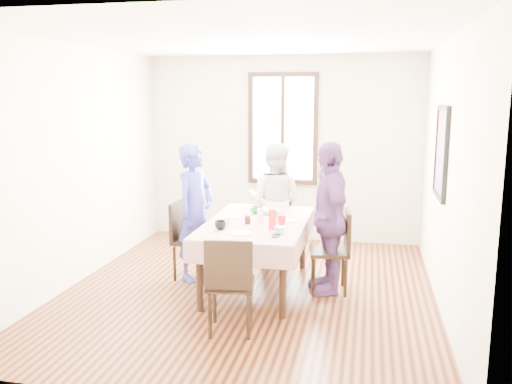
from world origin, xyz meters
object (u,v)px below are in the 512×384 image
chair_right (329,251)px  person_far (275,201)px  chair_far (275,224)px  chair_near (231,283)px  person_left (194,212)px  person_right (328,218)px  dining_table (257,255)px  chair_left (193,240)px

chair_right → person_far: person_far is taller
chair_right → chair_far: bearing=28.3°
chair_near → person_left: person_left is taller
chair_near → person_right: bearing=47.6°
chair_right → chair_near: same height
chair_right → chair_far: (-0.80, 1.10, 0.00)m
chair_right → person_right: 0.37m
person_right → chair_right: bearing=71.8°
chair_right → chair_near: 1.44m
chair_far → person_left: 1.30m
person_far → chair_near: bearing=99.4°
person_left → person_far: size_ratio=1.04×
dining_table → chair_near: bearing=-90.0°
dining_table → chair_far: bearing=90.0°
person_left → person_right: bearing=-75.5°
chair_near → person_left: bearing=111.1°
person_left → person_right: person_right is taller
person_far → chair_far: bearing=-80.6°
person_left → dining_table: bearing=-83.1°
chair_right → chair_near: (-0.80, -1.20, 0.00)m
person_far → dining_table: bearing=99.4°
chair_far → person_left: size_ratio=0.57×
person_far → chair_left: bearing=60.1°
dining_table → person_right: size_ratio=1.01×
chair_left → person_left: (0.02, 0.00, 0.34)m
chair_left → chair_right: same height
chair_left → person_left: person_left is taller
chair_right → person_far: bearing=28.8°
chair_left → chair_near: same height
chair_far → person_right: bearing=119.5°
dining_table → chair_near: chair_near is taller
dining_table → chair_far: chair_far is taller
person_right → chair_left: bearing=-112.0°
person_far → person_right: person_right is taller
chair_right → chair_far: same height
chair_right → person_right: person_right is taller
chair_right → person_left: (-1.57, 0.10, 0.34)m
chair_right → dining_table: bearing=86.1°
chair_left → chair_right: (1.59, -0.10, 0.00)m
chair_far → person_far: size_ratio=0.59×
chair_near → person_far: person_far is taller
dining_table → chair_right: bearing=3.8°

